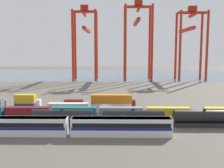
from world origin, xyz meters
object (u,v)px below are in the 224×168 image
(shipping_container_12, at_px, (111,107))
(gantry_crane_central, at_px, (138,32))
(freight_tank_row, at_px, (204,118))
(gantry_crane_east, at_px, (190,36))
(shipping_container_16, at_px, (74,104))
(shipping_container_3, at_px, (74,112))
(gantry_crane_west, at_px, (85,36))
(shipping_container_6, at_px, (215,112))
(shipping_container_17, at_px, (117,104))
(passenger_train, at_px, (69,126))
(shipping_container_2, at_px, (28,111))

(shipping_container_12, xyz_separation_m, gantry_crane_central, (15.41, 94.01, 29.47))
(freight_tank_row, distance_m, gantry_crane_east, 115.60)
(shipping_container_12, bearing_deg, shipping_container_16, 154.99)
(gantry_crane_east, bearing_deg, freight_tank_row, -103.68)
(shipping_container_16, height_order, gantry_crane_central, gantry_crane_central)
(freight_tank_row, distance_m, shipping_container_16, 40.91)
(freight_tank_row, distance_m, gantry_crane_central, 113.39)
(shipping_container_3, relative_size, gantry_crane_east, 0.26)
(shipping_container_12, xyz_separation_m, gantry_crane_west, (-18.52, 94.21, 27.03))
(freight_tank_row, distance_m, gantry_crane_west, 120.06)
(shipping_container_6, bearing_deg, shipping_container_12, 168.82)
(shipping_container_6, distance_m, shipping_container_12, 29.55)
(shipping_container_6, relative_size, shipping_container_16, 1.00)
(shipping_container_3, bearing_deg, shipping_container_16, 99.81)
(shipping_container_12, height_order, gantry_crane_east, gantry_crane_east)
(shipping_container_17, bearing_deg, shipping_container_16, 180.00)
(passenger_train, bearing_deg, shipping_container_3, 95.43)
(freight_tank_row, distance_m, shipping_container_12, 27.48)
(freight_tank_row, bearing_deg, shipping_container_16, 148.80)
(shipping_container_6, relative_size, shipping_container_17, 0.50)
(shipping_container_12, bearing_deg, shipping_container_2, -166.24)
(shipping_container_3, xyz_separation_m, gantry_crane_east, (59.63, 99.71, 26.82))
(shipping_container_6, relative_size, gantry_crane_west, 0.13)
(shipping_container_2, bearing_deg, gantry_crane_east, 53.89)
(gantry_crane_west, bearing_deg, shipping_container_3, -85.30)
(shipping_container_12, bearing_deg, freight_tank_row, -34.25)
(shipping_container_2, distance_m, shipping_container_17, 27.47)
(shipping_container_16, height_order, gantry_crane_west, gantry_crane_west)
(shipping_container_2, relative_size, shipping_container_17, 1.00)
(freight_tank_row, bearing_deg, shipping_container_12, 145.75)
(shipping_container_16, height_order, shipping_container_17, same)
(shipping_container_6, bearing_deg, shipping_container_2, 180.00)
(shipping_container_6, relative_size, gantry_crane_east, 0.13)
(gantry_crane_west, bearing_deg, passenger_train, -85.20)
(shipping_container_17, bearing_deg, gantry_crane_central, 81.09)
(passenger_train, relative_size, gantry_crane_west, 0.93)
(shipping_container_16, relative_size, shipping_container_17, 0.50)
(freight_tank_row, bearing_deg, gantry_crane_west, 110.60)
(shipping_container_3, xyz_separation_m, shipping_container_16, (-1.98, 11.46, 0.00))
(shipping_container_2, distance_m, shipping_container_6, 52.39)
(shipping_container_16, relative_size, gantry_crane_east, 0.13)
(shipping_container_16, relative_size, gantry_crane_central, 0.12)
(shipping_container_2, relative_size, gantry_crane_west, 0.26)
(passenger_train, distance_m, shipping_container_2, 22.38)
(gantry_crane_west, bearing_deg, shipping_container_16, -85.97)
(shipping_container_3, xyz_separation_m, gantry_crane_west, (-8.21, 99.94, 27.03))
(shipping_container_6, bearing_deg, freight_tank_row, -122.89)
(passenger_train, xyz_separation_m, shipping_container_16, (-3.58, 28.31, -0.84))
(shipping_container_6, bearing_deg, shipping_container_17, 157.32)
(freight_tank_row, height_order, shipping_container_12, freight_tank_row)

